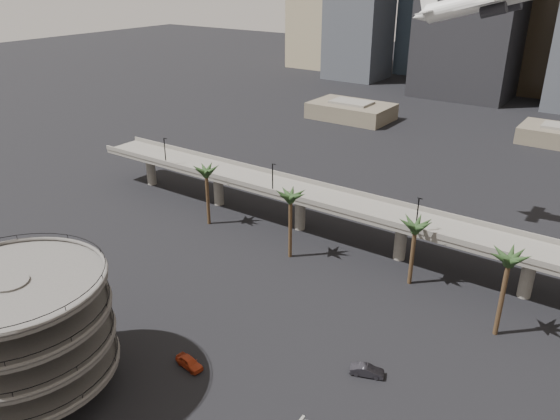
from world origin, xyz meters
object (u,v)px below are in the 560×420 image
Objects in this scene: overpass at (349,209)px; car_a at (189,362)px; car_b at (367,371)px; parking_ramp at (20,327)px.

overpass reaches higher than car_a.
overpass is at bearing 11.97° from car_b.
parking_ramp reaches higher than car_a.
overpass is (13.00, 59.00, -2.50)m from parking_ramp.
car_b is (20.40, 12.35, -0.01)m from car_a.
car_b is (33.56, 27.04, -9.10)m from parking_ramp.
car_a reaches higher than car_b.
parking_ramp reaches higher than overpass.
overpass reaches higher than car_b.
car_a is 0.99× the size of car_b.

